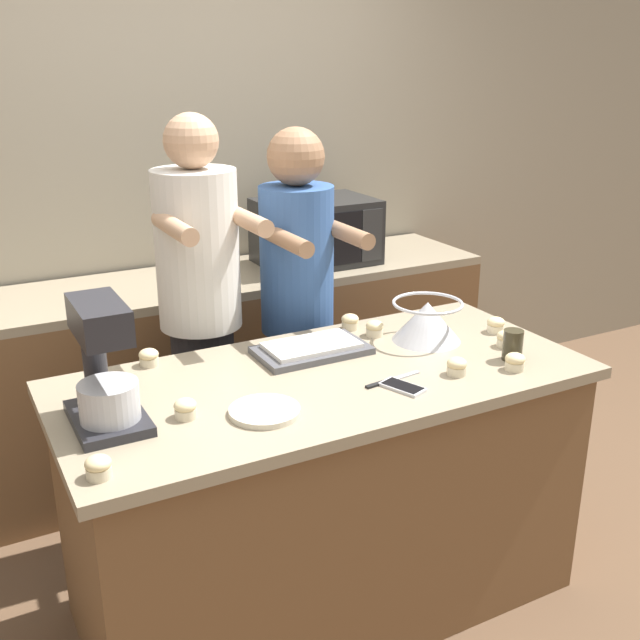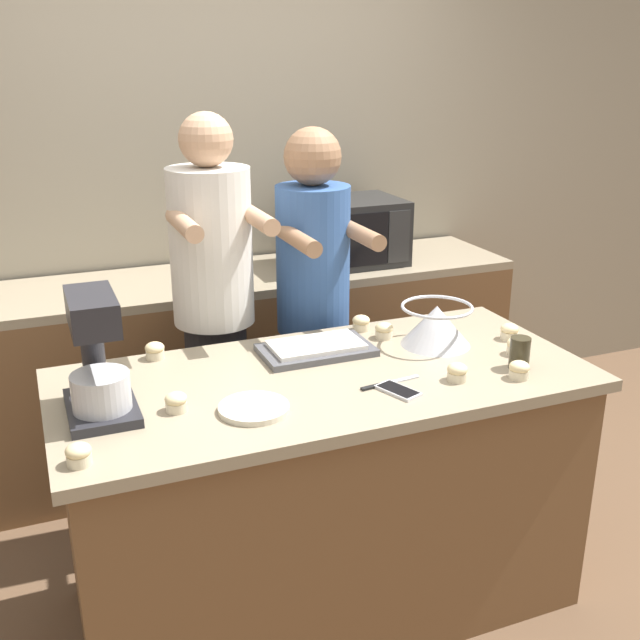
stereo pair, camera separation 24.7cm
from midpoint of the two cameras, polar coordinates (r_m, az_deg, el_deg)
name	(u,v)px [view 1 (the left image)]	position (r m, az deg, el deg)	size (l,w,h in m)	color
ground_plane	(325,597)	(2.98, -2.13, -20.40)	(16.00, 16.00, 0.00)	brown
back_wall	(174,178)	(3.78, -12.94, 10.49)	(10.00, 0.06, 2.70)	gray
island_counter	(325,491)	(2.71, -2.25, -13.00)	(1.78, 0.82, 0.91)	brown
back_counter	(208,370)	(3.70, -10.42, -3.83)	(2.80, 0.60, 0.93)	brown
person_left	(202,327)	(2.96, -11.36, -0.55)	(0.33, 0.50, 1.72)	#232328
person_right	(298,316)	(3.11, -3.97, 0.26)	(0.32, 0.49, 1.66)	brown
stand_mixer	(104,371)	(2.23, -19.24, -3.76)	(0.20, 0.30, 0.37)	#232328
mixing_bowl	(427,320)	(2.78, 5.66, -0.03)	(0.26, 0.26, 0.15)	#BCBCC1
baking_tray	(312,349)	(2.66, -3.29, -2.26)	(0.40, 0.23, 0.04)	#4C4C51
microwave_oven	(316,231)	(3.71, -2.21, 6.74)	(0.56, 0.40, 0.32)	black
cell_phone	(403,387)	(2.39, 3.39, -5.18)	(0.12, 0.16, 0.01)	silver
drinking_glass	(513,345)	(2.65, 11.93, -1.93)	(0.07, 0.07, 0.11)	#332D1E
small_plate	(265,411)	(2.25, -7.41, -6.97)	(0.21, 0.21, 0.02)	beige
knife	(389,381)	(2.44, 2.44, -4.71)	(0.22, 0.04, 0.01)	#BCBCC1
cupcake_0	(506,339)	(2.77, 11.55, -1.45)	(0.07, 0.07, 0.06)	beige
cupcake_1	(496,325)	(2.91, 10.92, -0.40)	(0.07, 0.07, 0.06)	beige
cupcake_2	(375,328)	(2.82, 1.70, -0.68)	(0.07, 0.07, 0.06)	beige
cupcake_3	(350,322)	(2.89, -0.13, -0.16)	(0.07, 0.07, 0.06)	beige
cupcake_4	(98,467)	(2.02, -19.97, -10.57)	(0.07, 0.07, 0.06)	beige
cupcake_5	(185,408)	(2.26, -13.34, -6.64)	(0.07, 0.07, 0.06)	beige
cupcake_6	(515,362)	(2.57, 12.01, -3.17)	(0.07, 0.07, 0.06)	beige
cupcake_7	(457,366)	(2.50, 7.63, -3.57)	(0.07, 0.07, 0.06)	beige
cupcake_8	(149,357)	(2.65, -15.54, -2.80)	(0.07, 0.07, 0.06)	beige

